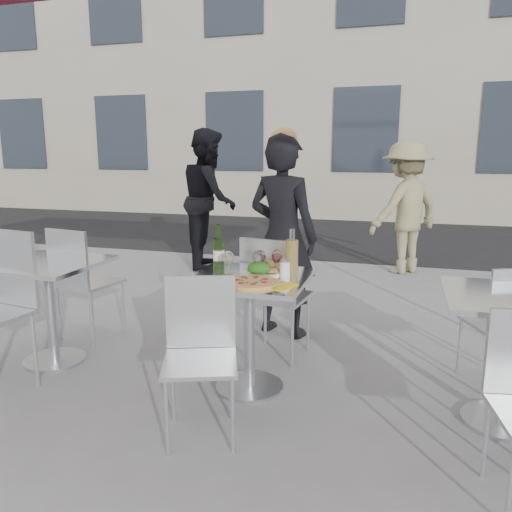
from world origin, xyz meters
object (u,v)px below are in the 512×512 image
(side_table_right, at_px, (511,333))
(napkin_right, at_px, (277,285))
(side_chair_lfar, at_px, (80,275))
(wineglass_white_b, at_px, (258,258))
(side_chair_rfar, at_px, (507,317))
(salad_plate, at_px, (259,269))
(pedestrian_b, at_px, (405,208))
(wineglass_red_a, at_px, (261,257))
(napkin_left, at_px, (200,283))
(sugar_shaker, at_px, (285,268))
(wineglass_white_a, at_px, (229,258))
(carafe, at_px, (292,256))
(wineglass_red_b, at_px, (277,257))
(chair_far, at_px, (273,288))
(main_table, at_px, (249,309))
(pedestrian_a, at_px, (209,199))
(pizza_near, at_px, (251,282))
(wine_bottle, at_px, (219,252))
(pizza_far, at_px, (271,267))
(woman_diner, at_px, (283,237))
(side_table_left, at_px, (49,291))
(chair_near, at_px, (200,342))

(side_table_right, height_order, napkin_right, napkin_right)
(side_chair_lfar, relative_size, wineglass_white_b, 5.88)
(side_chair_rfar, distance_m, salad_plate, 1.59)
(pedestrian_b, xyz_separation_m, wineglass_red_a, (-0.86, -3.58, 0.03))
(pedestrian_b, relative_size, napkin_left, 7.38)
(sugar_shaker, distance_m, wineglass_white_a, 0.36)
(pedestrian_b, bearing_deg, carafe, 31.53)
(wineglass_red_b, bearing_deg, chair_far, 107.43)
(main_table, xyz_separation_m, carafe, (0.24, 0.14, 0.33))
(pedestrian_a, xyz_separation_m, wineglass_red_b, (1.72, -3.15, -0.05))
(pizza_near, bearing_deg, pedestrian_b, 77.49)
(side_chair_lfar, distance_m, pizza_near, 1.74)
(wine_bottle, distance_m, wineglass_white_b, 0.31)
(pizza_near, relative_size, carafe, 1.08)
(pizza_near, bearing_deg, pizza_far, 87.28)
(wine_bottle, height_order, napkin_left, wine_bottle)
(wineglass_red_b, bearing_deg, side_chair_rfar, 13.54)
(woman_diner, height_order, wineglass_white_a, woman_diner)
(wineglass_white_a, relative_size, napkin_left, 0.70)
(wine_bottle, relative_size, wineglass_red_a, 1.87)
(woman_diner, distance_m, pizza_far, 0.86)
(side_chair_rfar, relative_size, napkin_left, 3.67)
(side_chair_rfar, xyz_separation_m, pedestrian_b, (-0.65, 3.19, 0.34))
(side_chair_rfar, bearing_deg, side_table_left, -13.74)
(chair_far, distance_m, side_chair_rfar, 1.53)
(salad_plate, xyz_separation_m, wineglass_white_a, (-0.18, -0.06, 0.07))
(side_chair_lfar, bearing_deg, pizza_far, -176.89)
(pedestrian_b, relative_size, wineglass_white_a, 10.53)
(main_table, bearing_deg, wineglass_red_b, 39.37)
(side_table_right, xyz_separation_m, pizza_far, (-1.41, 0.21, 0.23))
(pedestrian_a, distance_m, sugar_shaker, 3.66)
(salad_plate, distance_m, wineglass_white_a, 0.21)
(side_table_right, height_order, wineglass_red_b, wineglass_red_b)
(woman_diner, bearing_deg, pizza_near, 110.90)
(side_table_right, distance_m, pizza_far, 1.45)
(pedestrian_a, xyz_separation_m, pizza_near, (1.64, -3.44, -0.15))
(side_chair_lfar, xyz_separation_m, wineglass_red_a, (1.61, -0.36, 0.31))
(woman_diner, bearing_deg, salad_plate, 111.02)
(side_chair_lfar, xyz_separation_m, pedestrian_b, (2.47, 3.22, 0.28))
(main_table, bearing_deg, side_chair_lfar, 164.34)
(side_chair_lfar, bearing_deg, chair_far, -167.22)
(napkin_left, bearing_deg, pedestrian_b, 56.71)
(chair_far, distance_m, wineglass_red_b, 0.50)
(side_table_right, relative_size, salad_plate, 3.41)
(chair_far, height_order, napkin_left, chair_far)
(pedestrian_b, bearing_deg, wineglass_white_a, 26.41)
(chair_near, bearing_deg, wineglass_white_b, 54.80)
(sugar_shaker, bearing_deg, wineglass_red_b, 143.89)
(side_table_right, distance_m, wineglass_white_b, 1.50)
(pedestrian_b, xyz_separation_m, pizza_far, (-0.83, -3.44, -0.06))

